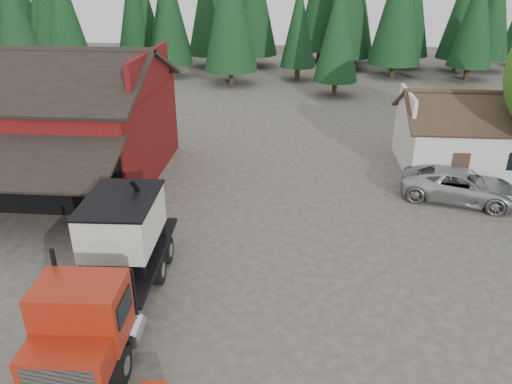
{
  "coord_description": "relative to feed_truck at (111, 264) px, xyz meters",
  "views": [
    {
      "loc": [
        2.79,
        -15.55,
        11.17
      ],
      "look_at": [
        1.04,
        4.6,
        1.8
      ],
      "focal_mm": 35.0,
      "sensor_mm": 36.0,
      "label": 1
    }
  ],
  "objects": [
    {
      "name": "farmhouse",
      "position": [
        16.25,
        14.91,
        -0.31
      ],
      "size": [
        8.6,
        6.42,
        4.65
      ],
      "color": "silver",
      "rests_on": "ground"
    },
    {
      "name": "red_barn",
      "position": [
        -7.75,
        11.82,
        0.72
      ],
      "size": [
        12.8,
        13.63,
        7.18
      ],
      "color": "maroon",
      "rests_on": "ground"
    },
    {
      "name": "ground",
      "position": [
        3.25,
        1.91,
        -1.98
      ],
      "size": [
        120.0,
        120.0,
        0.0
      ],
      "primitive_type": "plane",
      "color": "#474238",
      "rests_on": "ground"
    },
    {
      "name": "silver_car",
      "position": [
        14.41,
        10.31,
        -1.17
      ],
      "size": [
        6.36,
        4.27,
        1.62
      ],
      "primitive_type": "imported",
      "rotation": [
        0.0,
        0.0,
        1.28
      ],
      "color": "#ABAEB3",
      "rests_on": "ground"
    },
    {
      "name": "conifer_backdrop",
      "position": [
        3.25,
        43.91,
        -1.98
      ],
      "size": [
        76.0,
        16.0,
        16.0
      ],
      "primitive_type": null,
      "color": "black",
      "rests_on": "ground"
    },
    {
      "name": "feed_truck",
      "position": [
        0.0,
        0.0,
        0.0
      ],
      "size": [
        3.06,
        9.46,
        4.23
      ],
      "rotation": [
        0.0,
        0.0,
        0.04
      ],
      "color": "black",
      "rests_on": "ground"
    },
    {
      "name": "near_pine_b",
      "position": [
        9.25,
        31.91,
        3.91
      ],
      "size": [
        3.96,
        3.96,
        10.4
      ],
      "color": "#382619",
      "rests_on": "ground"
    },
    {
      "name": "near_pine_d",
      "position": [
        -0.75,
        35.91,
        5.42
      ],
      "size": [
        5.28,
        5.28,
        13.4
      ],
      "color": "#382619",
      "rests_on": "ground"
    },
    {
      "name": "near_pine_a",
      "position": [
        -18.75,
        29.91,
        4.42
      ],
      "size": [
        4.4,
        4.4,
        11.4
      ],
      "color": "#382619",
      "rests_on": "ground"
    }
  ]
}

